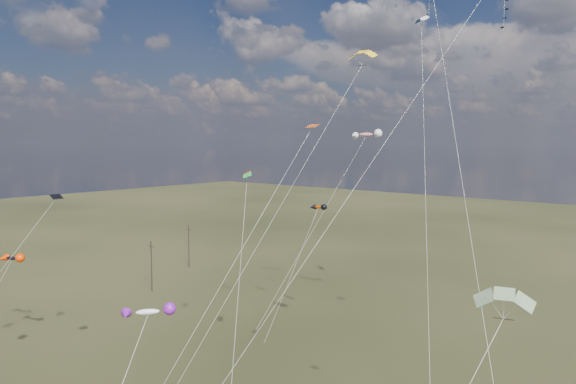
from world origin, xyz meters
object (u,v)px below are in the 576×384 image
Objects in this scene: utility_pole_near at (151,266)px; diamond_black_high at (481,27)px; parafoil_yellow at (361,54)px; novelty_black_orange at (11,258)px; utility_pole_far at (189,246)px.

diamond_black_high reaches higher than utility_pole_near.
utility_pole_near is 51.38m from parafoil_yellow.
novelty_black_orange is at bearing -158.50° from diamond_black_high.
novelty_black_orange is (6.07, -23.11, 6.15)m from utility_pole_near.
utility_pole_far is 0.21× the size of diamond_black_high.
parafoil_yellow is at bearing -10.55° from utility_pole_near.
utility_pole_far is at bearing 162.56° from diamond_black_high.
diamond_black_high is at bearing -5.39° from utility_pole_near.
utility_pole_far is (-8.00, 14.00, 0.00)m from utility_pole_near.
novelty_black_orange is at bearing -157.72° from parafoil_yellow.
parafoil_yellow is at bearing -161.65° from diamond_black_high.
utility_pole_near is 16.12m from utility_pole_far.
utility_pole_far is 69.29m from diamond_black_high.
utility_pole_near and utility_pole_far have the same top height.
utility_pole_near is 0.25× the size of parafoil_yellow.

